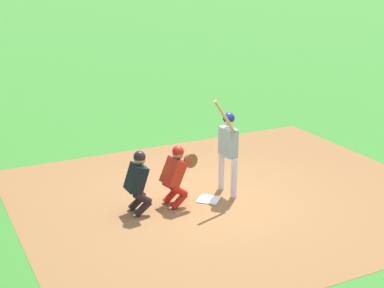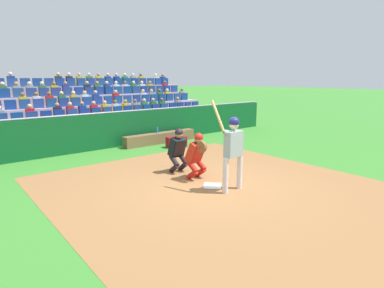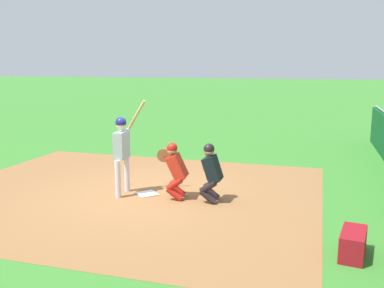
{
  "view_description": "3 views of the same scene",
  "coord_description": "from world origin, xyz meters",
  "px_view_note": "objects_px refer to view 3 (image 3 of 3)",
  "views": [
    {
      "loc": [
        9.54,
        -5.29,
        4.81
      ],
      "look_at": [
        -0.46,
        -0.16,
        1.13
      ],
      "focal_mm": 53.01,
      "sensor_mm": 36.0,
      "label": 1
    },
    {
      "loc": [
        5.25,
        5.46,
        2.67
      ],
      "look_at": [
        -0.1,
        -0.92,
        0.93
      ],
      "focal_mm": 29.55,
      "sensor_mm": 36.0,
      "label": 2
    },
    {
      "loc": [
        -8.89,
        -3.62,
        2.97
      ],
      "look_at": [
        0.25,
        -1.01,
        1.19
      ],
      "focal_mm": 40.25,
      "sensor_mm": 36.0,
      "label": 3
    }
  ],
  "objects_px": {
    "home_plate_marker": "(147,194)",
    "equipment_duffel_bag": "(353,244)",
    "batter_at_plate": "(122,147)",
    "catcher_crouching": "(175,167)",
    "home_plate_umpire": "(211,170)"
  },
  "relations": [
    {
      "from": "batter_at_plate",
      "to": "catcher_crouching",
      "type": "height_order",
      "value": "batter_at_plate"
    },
    {
      "from": "home_plate_umpire",
      "to": "equipment_duffel_bag",
      "type": "relative_size",
      "value": 1.66
    },
    {
      "from": "home_plate_marker",
      "to": "equipment_duffel_bag",
      "type": "bearing_deg",
      "value": -116.41
    },
    {
      "from": "home_plate_marker",
      "to": "home_plate_umpire",
      "type": "relative_size",
      "value": 0.34
    },
    {
      "from": "batter_at_plate",
      "to": "equipment_duffel_bag",
      "type": "distance_m",
      "value": 5.31
    },
    {
      "from": "batter_at_plate",
      "to": "home_plate_marker",
      "type": "bearing_deg",
      "value": -75.21
    },
    {
      "from": "home_plate_marker",
      "to": "batter_at_plate",
      "type": "xyz_separation_m",
      "value": [
        -0.14,
        0.53,
        1.11
      ]
    },
    {
      "from": "batter_at_plate",
      "to": "equipment_duffel_bag",
      "type": "height_order",
      "value": "batter_at_plate"
    },
    {
      "from": "batter_at_plate",
      "to": "equipment_duffel_bag",
      "type": "relative_size",
      "value": 2.75
    },
    {
      "from": "home_plate_marker",
      "to": "equipment_duffel_bag",
      "type": "xyz_separation_m",
      "value": [
        -2.14,
        -4.3,
        0.19
      ]
    },
    {
      "from": "batter_at_plate",
      "to": "catcher_crouching",
      "type": "xyz_separation_m",
      "value": [
        0.05,
        -1.24,
        -0.41
      ]
    },
    {
      "from": "catcher_crouching",
      "to": "home_plate_umpire",
      "type": "relative_size",
      "value": 0.98
    },
    {
      "from": "catcher_crouching",
      "to": "home_plate_umpire",
      "type": "xyz_separation_m",
      "value": [
        -0.0,
        -0.82,
        -0.01
      ]
    },
    {
      "from": "home_plate_umpire",
      "to": "equipment_duffel_bag",
      "type": "distance_m",
      "value": 3.48
    },
    {
      "from": "equipment_duffel_bag",
      "to": "catcher_crouching",
      "type": "bearing_deg",
      "value": 69.41
    }
  ]
}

